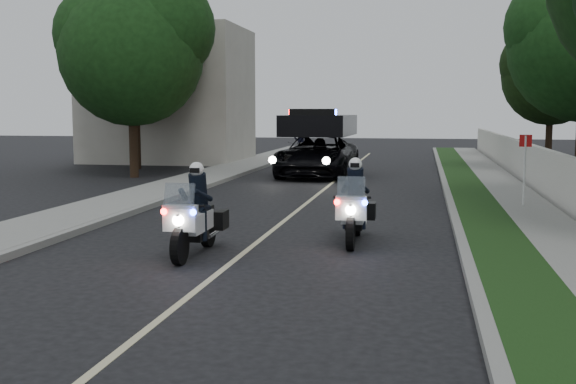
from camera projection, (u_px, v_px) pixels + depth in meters
name	position (u px, v px, depth m)	size (l,w,h in m)	color
ground	(190.00, 296.00, 10.18)	(120.00, 120.00, 0.00)	black
curb_right	(451.00, 206.00, 19.15)	(0.20, 60.00, 0.15)	gray
grass_verge	(477.00, 207.00, 19.02)	(1.20, 60.00, 0.16)	#193814
sidewalk_right	(527.00, 208.00, 18.77)	(1.40, 60.00, 0.16)	gray
property_wall	(568.00, 184.00, 18.51)	(0.22, 60.00, 1.50)	beige
curb_left	(168.00, 199.00, 20.69)	(0.20, 60.00, 0.15)	gray
sidewalk_left	(133.00, 198.00, 20.90)	(2.00, 60.00, 0.16)	gray
building_far	(169.00, 95.00, 37.01)	(8.00, 6.00, 7.00)	#A8A396
lane_marking	(304.00, 205.00, 19.93)	(0.12, 50.00, 0.01)	#BFB78C
police_moto_left	(195.00, 255.00, 13.08)	(0.72, 2.05, 1.74)	silver
police_moto_right	(354.00, 242.00, 14.34)	(0.72, 2.05, 1.74)	silver
police_suv	(317.00, 176.00, 28.89)	(2.82, 6.10, 2.96)	black
bicycle	(301.00, 166.00, 34.25)	(0.63, 1.82, 0.95)	black
cyclist	(301.00, 166.00, 34.25)	(0.64, 0.43, 1.79)	black
sign_post	(523.00, 211.00, 18.87)	(0.33, 0.33, 2.12)	red
tree_right_e	(548.00, 160.00, 38.22)	(5.29, 5.29, 8.82)	black
tree_left_near	(135.00, 177.00, 28.33)	(5.77, 5.77, 9.61)	#173D14
tree_left_far	(137.00, 169.00, 32.61)	(5.88, 5.88, 9.79)	black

